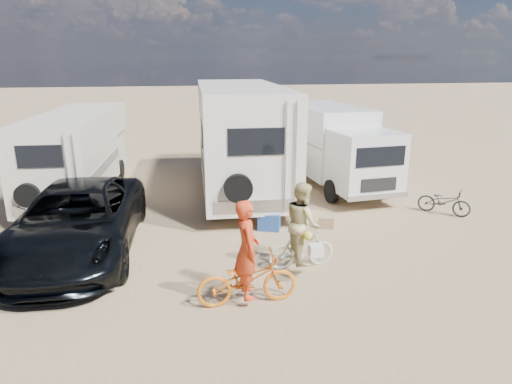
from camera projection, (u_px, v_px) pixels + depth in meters
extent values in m
plane|color=tan|center=(265.00, 284.00, 9.47)|extent=(140.00, 140.00, 0.00)
imported|color=black|center=(77.00, 221.00, 10.78)|extent=(2.96, 6.07, 1.66)
imported|color=orange|center=(247.00, 280.00, 8.58)|extent=(1.98, 0.76, 1.03)
imported|color=#B7BFA3|center=(302.00, 249.00, 10.09)|extent=(1.57, 0.54, 0.93)
imported|color=red|center=(247.00, 258.00, 8.45)|extent=(0.49, 0.73, 1.95)
imported|color=#C9BF7E|center=(302.00, 230.00, 9.96)|extent=(0.76, 0.94, 1.84)
imported|color=#272A27|center=(444.00, 201.00, 13.59)|extent=(1.50, 1.44, 0.81)
cube|color=#254C98|center=(269.00, 221.00, 12.43)|extent=(0.72, 0.62, 0.48)
cube|color=#907652|center=(326.00, 222.00, 12.61)|extent=(0.51, 0.51, 0.33)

